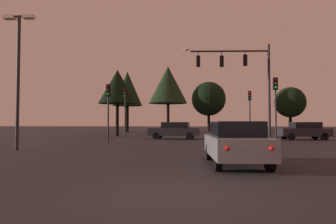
{
  "coord_description": "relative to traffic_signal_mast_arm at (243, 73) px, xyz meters",
  "views": [
    {
      "loc": [
        0.29,
        -6.01,
        1.48
      ],
      "look_at": [
        -1.91,
        19.83,
        2.41
      ],
      "focal_mm": 31.43,
      "sensor_mm": 36.0,
      "label": 1
    }
  ],
  "objects": [
    {
      "name": "ground_plane",
      "position": [
        -4.29,
        6.49,
        -5.52
      ],
      "size": [
        168.0,
        168.0,
        0.0
      ],
      "primitive_type": "plane",
      "color": "#262326",
      "rests_on": "ground"
    },
    {
      "name": "traffic_light_corner_right",
      "position": [
        1.33,
        4.12,
        -2.36
      ],
      "size": [
        0.34,
        0.37,
        4.47
      ],
      "color": "#232326",
      "rests_on": "ground"
    },
    {
      "name": "tree_center_horizon",
      "position": [
        9.77,
        18.95,
        -1.18
      ],
      "size": [
        4.32,
        4.32,
        6.52
      ],
      "color": "black",
      "rests_on": "ground"
    },
    {
      "name": "tree_behind_sign",
      "position": [
        -7.46,
        16.64,
        1.22
      ],
      "size": [
        5.34,
        5.34,
        9.36
      ],
      "color": "black",
      "rests_on": "ground"
    },
    {
      "name": "parking_lot_lamp_post",
      "position": [
        -13.49,
        -8.87,
        -0.79
      ],
      "size": [
        1.7,
        0.36,
        7.36
      ],
      "color": "#232326",
      "rests_on": "ground"
    },
    {
      "name": "car_nearside_lane",
      "position": [
        -2.53,
        -13.58,
        -4.73
      ],
      "size": [
        1.97,
        4.27,
        1.52
      ],
      "color": "gray",
      "rests_on": "ground"
    },
    {
      "name": "tree_left_far",
      "position": [
        -12.13,
        7.01,
        -0.18
      ],
      "size": [
        4.09,
        4.09,
        7.21
      ],
      "color": "black",
      "rests_on": "ground"
    },
    {
      "name": "traffic_light_far_side",
      "position": [
        1.98,
        -2.18,
        -2.18
      ],
      "size": [
        0.32,
        0.36,
        4.75
      ],
      "color": "#232326",
      "rests_on": "ground"
    },
    {
      "name": "car_crossing_left",
      "position": [
        -5.66,
        2.4,
        -4.72
      ],
      "size": [
        4.68,
        2.18,
        1.52
      ],
      "color": "#232328",
      "rests_on": "ground"
    },
    {
      "name": "traffic_light_corner_left",
      "position": [
        -10.27,
        -2.76,
        -2.46
      ],
      "size": [
        0.3,
        0.35,
        4.31
      ],
      "color": "#232326",
      "rests_on": "ground"
    },
    {
      "name": "car_crossing_right",
      "position": [
        5.49,
        2.14,
        -4.73
      ],
      "size": [
        4.35,
        2.07,
        1.52
      ],
      "color": "#232328",
      "rests_on": "ground"
    },
    {
      "name": "traffic_signal_mast_arm",
      "position": [
        0.0,
        0.0,
        0.0
      ],
      "size": [
        6.99,
        0.63,
        7.81
      ],
      "color": "#232326",
      "rests_on": "ground"
    },
    {
      "name": "traffic_light_median",
      "position": [
        -10.32,
        2.94,
        -2.22
      ],
      "size": [
        0.33,
        0.37,
        4.69
      ],
      "color": "#232326",
      "rests_on": "ground"
    },
    {
      "name": "tree_lot_edge",
      "position": [
        -14.44,
        22.03,
        1.34
      ],
      "size": [
        4.74,
        4.74,
        9.64
      ],
      "color": "black",
      "rests_on": "ground"
    },
    {
      "name": "tree_right_cluster",
      "position": [
        -1.45,
        24.1,
        -0.19
      ],
      "size": [
        5.55,
        5.55,
        8.12
      ],
      "color": "black",
      "rests_on": "ground"
    }
  ]
}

